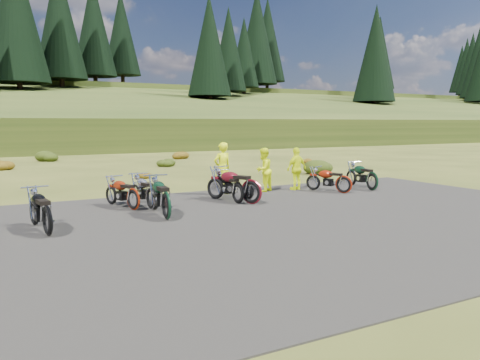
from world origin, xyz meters
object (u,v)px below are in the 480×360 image
motorcycle_3 (151,211)px  person_middle (222,169)px  motorcycle_7 (372,191)px  motorcycle_0 (48,237)px

motorcycle_3 → person_middle: person_middle is taller
motorcycle_3 → person_middle: (3.19, 1.72, 0.95)m
motorcycle_7 → person_middle: size_ratio=1.07×
motorcycle_0 → motorcycle_3: motorcycle_0 is taller
motorcycle_7 → person_middle: (-5.53, 1.78, 0.95)m
motorcycle_0 → motorcycle_7: 11.97m
motorcycle_7 → motorcycle_3: bearing=95.3°
motorcycle_3 → person_middle: size_ratio=1.04×
motorcycle_0 → motorcycle_3: 3.72m
motorcycle_0 → person_middle: 7.39m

